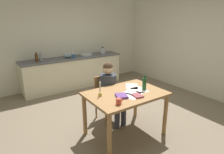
# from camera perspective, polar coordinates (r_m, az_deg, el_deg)

# --- Properties ---
(ground_plane) EXTENTS (5.20, 5.20, 0.04)m
(ground_plane) POSITION_cam_1_polar(r_m,az_deg,el_deg) (4.11, 1.78, -12.01)
(ground_plane) COLOR #7A6B56
(wall_back) EXTENTS (5.20, 0.12, 2.60)m
(wall_back) POSITION_cam_1_polar(r_m,az_deg,el_deg) (5.92, -13.23, 10.22)
(wall_back) COLOR beige
(wall_back) RESTS_ON ground
(wall_right) EXTENTS (0.12, 5.20, 2.60)m
(wall_right) POSITION_cam_1_polar(r_m,az_deg,el_deg) (5.57, 24.44, 8.70)
(wall_right) COLOR beige
(wall_right) RESTS_ON ground
(kitchen_counter) EXTENTS (2.92, 0.64, 0.90)m
(kitchen_counter) POSITION_cam_1_polar(r_m,az_deg,el_deg) (5.76, -11.33, 1.51)
(kitchen_counter) COLOR beige
(kitchen_counter) RESTS_ON ground
(dining_table) EXTENTS (1.29, 0.90, 0.79)m
(dining_table) POSITION_cam_1_polar(r_m,az_deg,el_deg) (3.26, 4.02, -6.57)
(dining_table) COLOR #9E7042
(dining_table) RESTS_ON ground
(chair_at_table) EXTENTS (0.43, 0.43, 0.88)m
(chair_at_table) POSITION_cam_1_polar(r_m,az_deg,el_deg) (3.87, -1.88, -5.45)
(chair_at_table) COLOR #9E7042
(chair_at_table) RESTS_ON ground
(person_seated) EXTENTS (0.34, 0.61, 1.19)m
(person_seated) POSITION_cam_1_polar(r_m,az_deg,el_deg) (3.69, -0.56, -3.52)
(person_seated) COLOR #333842
(person_seated) RESTS_ON ground
(coffee_mug) EXTENTS (0.12, 0.08, 0.09)m
(coffee_mug) POSITION_cam_1_polar(r_m,az_deg,el_deg) (2.78, 2.04, -7.28)
(coffee_mug) COLOR #D84C3F
(coffee_mug) RESTS_ON dining_table
(candlestick) EXTENTS (0.06, 0.06, 0.24)m
(candlestick) POSITION_cam_1_polar(r_m,az_deg,el_deg) (3.07, -3.56, -4.51)
(candlestick) COLOR gold
(candlestick) RESTS_ON dining_table
(book_magazine) EXTENTS (0.16, 0.20, 0.02)m
(book_magazine) POSITION_cam_1_polar(r_m,az_deg,el_deg) (3.09, 7.61, -5.54)
(book_magazine) COLOR #904049
(book_magazine) RESTS_ON dining_table
(book_cookery) EXTENTS (0.24, 0.25, 0.03)m
(book_cookery) POSITION_cam_1_polar(r_m,az_deg,el_deg) (3.04, 2.87, -5.66)
(book_cookery) COLOR #643D87
(book_cookery) RESTS_ON dining_table
(paper_letter) EXTENTS (0.33, 0.36, 0.00)m
(paper_letter) POSITION_cam_1_polar(r_m,az_deg,el_deg) (3.09, 4.82, -5.64)
(paper_letter) COLOR white
(paper_letter) RESTS_ON dining_table
(paper_bill) EXTENTS (0.24, 0.32, 0.00)m
(paper_bill) POSITION_cam_1_polar(r_m,az_deg,el_deg) (3.36, 8.23, -3.81)
(paper_bill) COLOR white
(paper_bill) RESTS_ON dining_table
(paper_envelope) EXTENTS (0.30, 0.35, 0.00)m
(paper_envelope) POSITION_cam_1_polar(r_m,az_deg,el_deg) (3.22, 6.30, -4.72)
(paper_envelope) COLOR white
(paper_envelope) RESTS_ON dining_table
(paper_receipt) EXTENTS (0.35, 0.36, 0.00)m
(paper_receipt) POSITION_cam_1_polar(r_m,az_deg,el_deg) (3.51, 5.95, -2.77)
(paper_receipt) COLOR white
(paper_receipt) RESTS_ON dining_table
(wine_bottle_on_table) EXTENTS (0.07, 0.07, 0.26)m
(wine_bottle_on_table) POSITION_cam_1_polar(r_m,az_deg,el_deg) (3.34, 9.66, -2.00)
(wine_bottle_on_table) COLOR #194C23
(wine_bottle_on_table) RESTS_ON dining_table
(sink_unit) EXTENTS (0.36, 0.36, 0.24)m
(sink_unit) POSITION_cam_1_polar(r_m,az_deg,el_deg) (5.83, -7.70, 6.65)
(sink_unit) COLOR #B2B7BC
(sink_unit) RESTS_ON kitchen_counter
(bottle_oil) EXTENTS (0.08, 0.08, 0.25)m
(bottle_oil) POSITION_cam_1_polar(r_m,az_deg,el_deg) (5.31, -21.64, 5.42)
(bottle_oil) COLOR #593319
(bottle_oil) RESTS_ON kitchen_counter
(bottle_vinegar) EXTENTS (0.07, 0.07, 0.24)m
(bottle_vinegar) POSITION_cam_1_polar(r_m,az_deg,el_deg) (5.38, -20.56, 5.65)
(bottle_vinegar) COLOR #8C999E
(bottle_vinegar) RESTS_ON kitchen_counter
(mixing_bowl) EXTENTS (0.20, 0.20, 0.09)m
(mixing_bowl) POSITION_cam_1_polar(r_m,az_deg,el_deg) (5.62, -13.10, 6.18)
(mixing_bowl) COLOR #668C99
(mixing_bowl) RESTS_ON kitchen_counter
(stovetop_kettle) EXTENTS (0.18, 0.18, 0.22)m
(stovetop_kettle) POSITION_cam_1_polar(r_m,az_deg,el_deg) (6.09, -2.82, 7.97)
(stovetop_kettle) COLOR #B7BABF
(stovetop_kettle) RESTS_ON kitchen_counter
(wine_glass_near_sink) EXTENTS (0.07, 0.07, 0.15)m
(wine_glass_near_sink) POSITION_cam_1_polar(r_m,az_deg,el_deg) (5.79, -11.73, 7.24)
(wine_glass_near_sink) COLOR silver
(wine_glass_near_sink) RESTS_ON kitchen_counter
(wine_glass_by_kettle) EXTENTS (0.07, 0.07, 0.15)m
(wine_glass_by_kettle) POSITION_cam_1_polar(r_m,az_deg,el_deg) (5.75, -12.76, 7.10)
(wine_glass_by_kettle) COLOR silver
(wine_glass_by_kettle) RESTS_ON kitchen_counter
(wine_glass_back_left) EXTENTS (0.07, 0.07, 0.15)m
(wine_glass_back_left) POSITION_cam_1_polar(r_m,az_deg,el_deg) (5.71, -13.89, 6.95)
(wine_glass_back_left) COLOR silver
(wine_glass_back_left) RESTS_ON kitchen_counter
(teacup_on_counter) EXTENTS (0.12, 0.08, 0.10)m
(teacup_on_counter) POSITION_cam_1_polar(r_m,az_deg,el_deg) (5.49, -11.41, 6.12)
(teacup_on_counter) COLOR #33598C
(teacup_on_counter) RESTS_ON kitchen_counter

